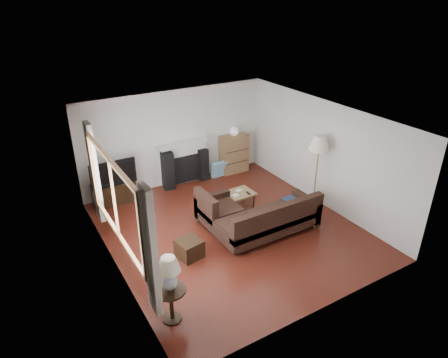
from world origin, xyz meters
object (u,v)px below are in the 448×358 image
floor_lamp (316,173)px  bookshelf (234,154)px  sectional_sofa (268,218)px  tv_stand (115,193)px  side_table (171,304)px  coffee_table (233,202)px

floor_lamp → bookshelf: bearing=100.8°
sectional_sofa → floor_lamp: bearing=11.9°
floor_lamp → tv_stand: bearing=145.9°
bookshelf → side_table: bearing=-131.8°
sectional_sofa → coffee_table: (-0.09, 1.24, -0.19)m
bookshelf → coffee_table: 2.15m
tv_stand → side_table: side_table is taller
tv_stand → bookshelf: bearing=0.6°
sectional_sofa → floor_lamp: size_ratio=1.33×
sectional_sofa → side_table: 3.00m
sectional_sofa → side_table: sectional_sofa is taller
tv_stand → side_table: 4.22m
bookshelf → coffee_table: bookshelf is taller
coffee_table → sectional_sofa: bearing=-88.3°
bookshelf → floor_lamp: 2.79m
bookshelf → floor_lamp: floor_lamp is taller
sectional_sofa → coffee_table: sectional_sofa is taller
floor_lamp → side_table: (-4.32, -1.53, -0.60)m
bookshelf → sectional_sofa: bookshelf is taller
bookshelf → side_table: (-3.80, -4.24, -0.23)m
bookshelf → coffee_table: (-1.13, -1.80, -0.34)m
bookshelf → coffee_table: size_ratio=1.07×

